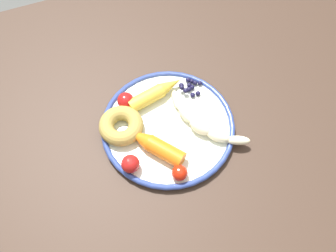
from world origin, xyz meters
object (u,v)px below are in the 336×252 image
at_px(carrot_yellow, 157,93).
at_px(donut, 121,126).
at_px(tomato_mid, 130,164).
at_px(dining_table, 181,134).
at_px(tomato_near, 126,101).
at_px(banana, 203,124).
at_px(blueberry_pile, 190,87).
at_px(plate, 168,127).
at_px(carrot_orange, 154,145).
at_px(tomato_far, 180,173).

xyz_separation_m(carrot_yellow, donut, (-0.10, -0.05, 0.00)).
bearing_deg(tomato_mid, dining_table, 29.24).
bearing_deg(tomato_near, tomato_mid, -104.11).
xyz_separation_m(dining_table, banana, (0.03, -0.04, 0.11)).
bearing_deg(blueberry_pile, donut, -165.64).
height_order(carrot_yellow, blueberry_pile, carrot_yellow).
bearing_deg(dining_table, tomato_near, 148.65).
xyz_separation_m(donut, tomato_mid, (-0.01, -0.09, 0.00)).
bearing_deg(plate, tomato_near, 129.45).
height_order(dining_table, carrot_orange, carrot_orange).
height_order(carrot_orange, carrot_yellow, carrot_orange).
xyz_separation_m(banana, tomato_far, (-0.09, -0.09, 0.00)).
bearing_deg(tomato_far, tomato_near, 103.87).
distance_m(plate, banana, 0.08).
bearing_deg(banana, carrot_orange, -173.14).
bearing_deg(tomato_near, carrot_yellow, -2.37).
height_order(banana, tomato_near, tomato_near).
height_order(carrot_orange, donut, carrot_orange).
height_order(dining_table, banana, banana).
bearing_deg(carrot_yellow, tomato_mid, -126.92).
relative_size(dining_table, blueberry_pile, 21.97).
xyz_separation_m(plate, banana, (0.07, -0.03, 0.02)).
height_order(carrot_yellow, tomato_far, same).
height_order(carrot_orange, blueberry_pile, carrot_orange).
bearing_deg(donut, carrot_yellow, 27.71).
bearing_deg(tomato_far, plate, 80.65).
bearing_deg(carrot_yellow, carrot_orange, -111.76).
height_order(banana, carrot_orange, carrot_orange).
relative_size(carrot_orange, blueberry_pile, 2.25).
xyz_separation_m(carrot_orange, tomato_far, (0.03, -0.07, -0.00)).
bearing_deg(tomato_far, carrot_yellow, 83.59).
height_order(blueberry_pile, tomato_near, tomato_near).
bearing_deg(carrot_orange, tomato_near, 100.25).
xyz_separation_m(plate, carrot_yellow, (0.00, 0.08, 0.02)).
height_order(banana, blueberry_pile, banana).
bearing_deg(carrot_yellow, donut, -152.29).
xyz_separation_m(carrot_orange, carrot_yellow, (0.05, 0.12, -0.00)).
distance_m(banana, carrot_yellow, 0.13).
xyz_separation_m(banana, donut, (-0.16, 0.06, 0.00)).
xyz_separation_m(carrot_orange, tomato_near, (-0.02, 0.12, 0.00)).
xyz_separation_m(tomato_near, tomato_mid, (-0.04, -0.15, 0.00)).
distance_m(banana, blueberry_pile, 0.10).
height_order(carrot_orange, tomato_mid, tomato_mid).
xyz_separation_m(plate, tomato_mid, (-0.10, -0.06, 0.02)).
bearing_deg(carrot_yellow, dining_table, -59.68).
bearing_deg(plate, donut, 163.75).
bearing_deg(donut, plate, -16.25).
bearing_deg(blueberry_pile, tomato_mid, -143.68).
bearing_deg(carrot_orange, dining_table, 34.65).
bearing_deg(banana, donut, 161.31).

